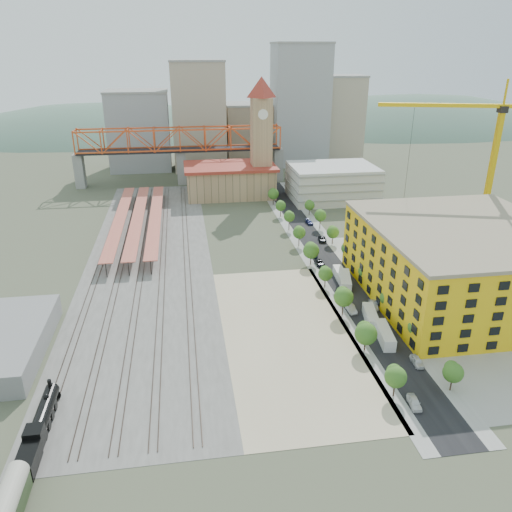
{
  "coord_description": "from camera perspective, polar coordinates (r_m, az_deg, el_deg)",
  "views": [
    {
      "loc": [
        -25.07,
        -123.87,
        58.27
      ],
      "look_at": [
        -7.8,
        -9.86,
        10.0
      ],
      "focal_mm": 35.0,
      "sensor_mm": 36.0,
      "label": 1
    }
  ],
  "objects": [
    {
      "name": "ground",
      "position": [
        139.16,
        2.57,
        -2.06
      ],
      "size": [
        400.0,
        400.0,
        0.0
      ],
      "primitive_type": "plane",
      "color": "#474C38",
      "rests_on": "ground"
    },
    {
      "name": "ballast_strip",
      "position": [
        153.28,
        -12.04,
        -0.14
      ],
      "size": [
        36.0,
        165.0,
        0.06
      ],
      "primitive_type": "cube",
      "color": "#605E59",
      "rests_on": "ground"
    },
    {
      "name": "dirt_lot",
      "position": [
        111.21,
        3.65,
        -8.92
      ],
      "size": [
        28.0,
        67.0,
        0.06
      ],
      "primitive_type": "cube",
      "color": "tan",
      "rests_on": "ground"
    },
    {
      "name": "street_asphalt",
      "position": [
        156.08,
        7.29,
        0.61
      ],
      "size": [
        12.0,
        170.0,
        0.06
      ],
      "primitive_type": "cube",
      "color": "black",
      "rests_on": "ground"
    },
    {
      "name": "sidewalk_west",
      "position": [
        154.73,
        5.33,
        0.5
      ],
      "size": [
        3.0,
        170.0,
        0.04
      ],
      "primitive_type": "cube",
      "color": "gray",
      "rests_on": "ground"
    },
    {
      "name": "sidewalk_east",
      "position": [
        157.62,
        9.22,
        0.72
      ],
      "size": [
        3.0,
        170.0,
        0.04
      ],
      "primitive_type": "cube",
      "color": "gray",
      "rests_on": "ground"
    },
    {
      "name": "construction_pad",
      "position": [
        138.16,
        22.95,
        -4.16
      ],
      "size": [
        50.0,
        90.0,
        0.06
      ],
      "primitive_type": "cube",
      "color": "gray",
      "rests_on": "ground"
    },
    {
      "name": "rail_tracks",
      "position": [
        153.38,
        -12.71,
        -0.14
      ],
      "size": [
        26.56,
        160.0,
        0.18
      ],
      "color": "#382B23",
      "rests_on": "ground"
    },
    {
      "name": "platform_canopies",
      "position": [
        178.09,
        -13.36,
        4.34
      ],
      "size": [
        16.0,
        80.0,
        4.12
      ],
      "color": "#BF6149",
      "rests_on": "ground"
    },
    {
      "name": "station_hall",
      "position": [
        213.18,
        -2.99,
        8.68
      ],
      "size": [
        38.0,
        24.0,
        13.1
      ],
      "color": "tan",
      "rests_on": "ground"
    },
    {
      "name": "clock_tower",
      "position": [
        208.63,
        0.62,
        14.57
      ],
      "size": [
        12.0,
        12.0,
        52.0
      ],
      "color": "tan",
      "rests_on": "ground"
    },
    {
      "name": "parking_garage",
      "position": [
        209.62,
        8.69,
        8.3
      ],
      "size": [
        34.0,
        26.0,
        14.0
      ],
      "primitive_type": "cube",
      "color": "silver",
      "rests_on": "ground"
    },
    {
      "name": "truss_bridge",
      "position": [
        232.24,
        -8.68,
        12.69
      ],
      "size": [
        94.0,
        9.6,
        25.6
      ],
      "color": "gray",
      "rests_on": "ground"
    },
    {
      "name": "construction_building",
      "position": [
        132.94,
        22.45,
        -0.66
      ],
      "size": [
        44.6,
        50.6,
        18.8
      ],
      "color": "#F2AB14",
      "rests_on": "ground"
    },
    {
      "name": "street_trees",
      "position": [
        147.27,
        8.32,
        -0.85
      ],
      "size": [
        15.4,
        124.4,
        8.0
      ],
      "color": "#35601C",
      "rests_on": "ground"
    },
    {
      "name": "skyline",
      "position": [
        270.5,
        -1.69,
        15.17
      ],
      "size": [
        133.0,
        46.0,
        60.0
      ],
      "color": "#9EA0A3",
      "rests_on": "ground"
    },
    {
      "name": "distant_hills",
      "position": [
        413.88,
        1.68,
        3.26
      ],
      "size": [
        647.0,
        264.0,
        227.0
      ],
      "color": "#4C6B59",
      "rests_on": "ground"
    },
    {
      "name": "locomotive",
      "position": [
        91.82,
        -23.43,
        -17.34
      ],
      "size": [
        2.74,
        21.12,
        5.28
      ],
      "color": "black",
      "rests_on": "ground"
    },
    {
      "name": "tower_crane",
      "position": [
        163.72,
        24.62,
        11.14
      ],
      "size": [
        45.85,
        14.25,
        50.32
      ],
      "color": "gold",
      "rests_on": "ground"
    },
    {
      "name": "site_trailer_a",
      "position": [
        111.72,
        14.47,
        -8.73
      ],
      "size": [
        3.9,
        10.01,
        2.67
      ],
      "primitive_type": "cube",
      "rotation": [
        0.0,
        0.0,
        -0.14
      ],
      "color": "silver",
      "rests_on": "ground"
    },
    {
      "name": "site_trailer_b",
      "position": [
        118.36,
        12.95,
        -6.72
      ],
      "size": [
        4.08,
        9.49,
        2.52
      ],
      "primitive_type": "cube",
      "rotation": [
        0.0,
        0.0,
        -0.19
      ],
      "color": "silver",
      "rests_on": "ground"
    },
    {
      "name": "site_trailer_c",
      "position": [
        133.93,
        10.13,
        -2.8
      ],
      "size": [
        5.01,
        10.52,
        2.79
      ],
      "primitive_type": "cube",
      "rotation": [
        0.0,
        0.0,
        -0.24
      ],
      "color": "silver",
      "rests_on": "ground"
    },
    {
      "name": "site_trailer_d",
      "position": [
        137.26,
        9.63,
        -2.18
      ],
      "size": [
        3.01,
        9.17,
        2.47
      ],
      "primitive_type": "cube",
      "rotation": [
        0.0,
        0.0,
        -0.07
      ],
      "color": "silver",
      "rests_on": "ground"
    },
    {
      "name": "car_0",
      "position": [
        95.28,
        17.64,
        -15.68
      ],
      "size": [
        2.32,
        4.65,
        1.52
      ],
      "primitive_type": "imported",
      "rotation": [
        0.0,
        0.0,
        -0.12
      ],
      "color": "silver",
      "rests_on": "ground"
    },
    {
      "name": "car_1",
      "position": [
        121.58,
        10.79,
        -5.94
      ],
      "size": [
        1.93,
        4.93,
        1.6
      ],
      "primitive_type": "imported",
      "rotation": [
        0.0,
        0.0,
        0.05
      ],
      "color": "#A9A8AE",
      "rests_on": "ground"
    },
    {
      "name": "car_2",
      "position": [
        145.52,
        7.29,
        -0.8
      ],
      "size": [
        2.24,
        4.84,
        1.34
      ],
      "primitive_type": "imported",
      "rotation": [
        0.0,
        0.0,
        -0.0
      ],
      "color": "black",
      "rests_on": "ground"
    },
    {
      "name": "car_3",
      "position": [
        151.43,
        6.62,
        0.19
      ],
      "size": [
        2.31,
        4.71,
        1.32
      ],
      "primitive_type": "imported",
      "rotation": [
        0.0,
        0.0,
        -0.1
      ],
      "color": "navy",
      "rests_on": "ground"
    },
    {
      "name": "car_4",
      "position": [
        106.01,
        17.93,
        -11.41
      ],
      "size": [
        1.93,
        4.45,
        1.49
      ],
      "primitive_type": "imported",
      "rotation": [
        0.0,
        0.0,
        -0.04
      ],
      "color": "silver",
      "rests_on": "ground"
    },
    {
      "name": "car_5",
      "position": [
        124.37,
        13.28,
        -5.5
      ],
      "size": [
        2.33,
        4.8,
        1.51
      ],
      "primitive_type": "imported",
      "rotation": [
        0.0,
        0.0,
        -0.16
      ],
      "color": "#A7A6AB",
      "rests_on": "ground"
    },
    {
      "name": "car_6",
      "position": [
        163.64,
        7.59,
        1.91
      ],
      "size": [
        3.1,
        5.41,
        1.42
      ],
      "primitive_type": "imported",
      "rotation": [
        0.0,
        0.0,
        -0.15
      ],
      "color": "black",
      "rests_on": "ground"
    },
    {
      "name": "car_7",
      "position": [
        179.37,
        6.1,
        3.85
      ],
      "size": [
        2.42,
        4.68,
        1.3
      ],
      "primitive_type": "imported",
      "rotation": [
        0.0,
        0.0,
        0.14
      ],
      "color": "navy",
      "rests_on": "ground"
    }
  ]
}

